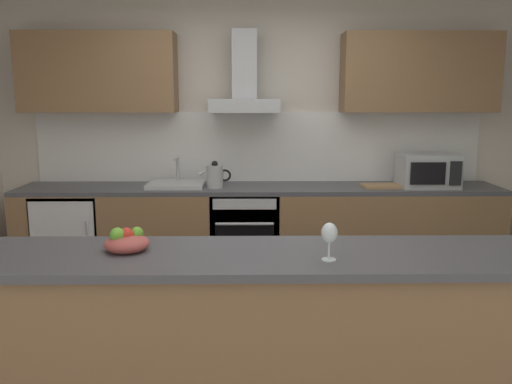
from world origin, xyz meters
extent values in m
cube|color=slate|center=(0.00, 0.00, -0.01)|extent=(5.91, 4.85, 0.02)
cube|color=silver|center=(0.00, 1.98, 1.30)|extent=(5.91, 0.12, 2.60)
cube|color=white|center=(0.00, 1.91, 1.23)|extent=(4.18, 0.02, 0.66)
cube|color=olive|center=(0.00, 1.60, 0.43)|extent=(4.32, 0.60, 0.86)
cube|color=#4C4C51|center=(0.00, 1.60, 0.88)|extent=(4.32, 0.60, 0.04)
cube|color=olive|center=(-0.15, -0.64, 0.46)|extent=(2.97, 0.52, 0.91)
cube|color=#4C4C51|center=(-0.15, -0.64, 0.93)|extent=(3.07, 0.64, 0.04)
cube|color=olive|center=(-1.44, 1.75, 1.91)|extent=(1.38, 0.32, 0.70)
cube|color=olive|center=(1.44, 1.75, 1.91)|extent=(1.38, 0.32, 0.70)
cube|color=slate|center=(-0.13, 1.58, 0.46)|extent=(0.60, 0.56, 0.80)
cube|color=black|center=(-0.13, 1.29, 0.40)|extent=(0.50, 0.02, 0.48)
cube|color=#B7BABC|center=(-0.13, 1.29, 0.80)|extent=(0.54, 0.02, 0.09)
cylinder|color=#B7BABC|center=(-0.13, 1.26, 0.64)|extent=(0.49, 0.02, 0.02)
cube|color=white|center=(-1.69, 1.58, 0.42)|extent=(0.58, 0.56, 0.85)
cube|color=silver|center=(-1.69, 1.29, 0.43)|extent=(0.55, 0.02, 0.80)
cylinder|color=#B7BABC|center=(-1.47, 1.27, 0.47)|extent=(0.02, 0.02, 0.38)
cube|color=#B7BABC|center=(1.50, 1.55, 1.05)|extent=(0.50, 0.36, 0.30)
cube|color=black|center=(1.44, 1.36, 1.05)|extent=(0.30, 0.02, 0.19)
cube|color=black|center=(1.68, 1.36, 1.05)|extent=(0.10, 0.01, 0.21)
cube|color=silver|center=(-0.75, 1.58, 0.92)|extent=(0.50, 0.40, 0.04)
cylinder|color=#B7BABC|center=(-0.75, 1.71, 1.03)|extent=(0.03, 0.03, 0.26)
cylinder|color=#B7BABC|center=(-0.75, 1.63, 1.15)|extent=(0.03, 0.16, 0.03)
cylinder|color=#B7BABC|center=(-0.40, 1.54, 1.00)|extent=(0.15, 0.15, 0.20)
sphere|color=black|center=(-0.40, 1.54, 1.11)|extent=(0.06, 0.06, 0.06)
cone|color=#B7BABC|center=(-0.50, 1.54, 1.04)|extent=(0.09, 0.04, 0.07)
torus|color=black|center=(-0.31, 1.54, 1.01)|extent=(0.11, 0.02, 0.11)
cube|color=#B7BABC|center=(-0.13, 1.68, 1.62)|extent=(0.62, 0.45, 0.12)
cube|color=#B7BABC|center=(-0.13, 1.73, 1.98)|extent=(0.22, 0.22, 0.60)
cylinder|color=silver|center=(0.28, -0.76, 0.95)|extent=(0.07, 0.07, 0.01)
cylinder|color=silver|center=(0.28, -0.76, 1.00)|extent=(0.01, 0.01, 0.09)
ellipsoid|color=silver|center=(0.28, -0.76, 1.08)|extent=(0.08, 0.08, 0.10)
ellipsoid|color=#B24C47|center=(-0.69, -0.59, 0.99)|extent=(0.22, 0.22, 0.09)
sphere|color=#66B233|center=(-0.73, -0.61, 1.04)|extent=(0.07, 0.07, 0.07)
sphere|color=#66B233|center=(-0.65, -0.56, 1.03)|extent=(0.06, 0.06, 0.06)
sphere|color=red|center=(-0.69, -0.59, 1.03)|extent=(0.07, 0.07, 0.07)
cube|color=tan|center=(1.09, 1.55, 0.91)|extent=(0.36, 0.25, 0.02)
camera|label=1|loc=(-0.09, -3.10, 1.70)|focal=37.09mm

